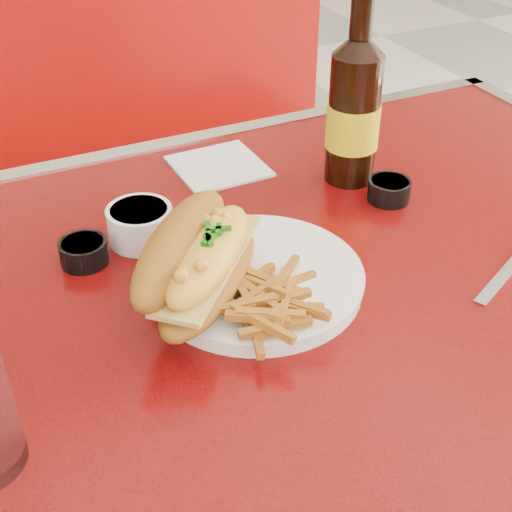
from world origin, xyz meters
name	(u,v)px	position (x,y,z in m)	size (l,w,h in m)	color
diner_table	(275,398)	(0.00, 0.00, 0.61)	(1.23, 0.83, 0.77)	red
booth_bench_far	(116,263)	(0.00, 0.81, 0.29)	(1.20, 0.51, 0.90)	#990E0A
dinner_plate	(256,279)	(-0.02, 0.02, 0.78)	(0.24, 0.24, 0.02)	white
mac_hoagie	(199,259)	(-0.08, 0.02, 0.83)	(0.22, 0.23, 0.09)	#9E6119
fries_pile	(274,294)	(-0.02, -0.04, 0.80)	(0.11, 0.10, 0.03)	#BF7720
fork	(300,261)	(0.04, 0.02, 0.79)	(0.03, 0.14, 0.00)	silver
gravy_ramekin	(140,224)	(-0.10, 0.16, 0.79)	(0.10, 0.10, 0.04)	white
sauce_cup_left	(84,251)	(-0.17, 0.15, 0.79)	(0.06, 0.06, 0.03)	black
sauce_cup_right	(389,189)	(0.22, 0.12, 0.79)	(0.06, 0.06, 0.03)	black
beer_bottle	(354,107)	(0.21, 0.19, 0.87)	(0.08, 0.08, 0.28)	black
paper_napkin	(219,166)	(0.06, 0.30, 0.77)	(0.12, 0.12, 0.00)	white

